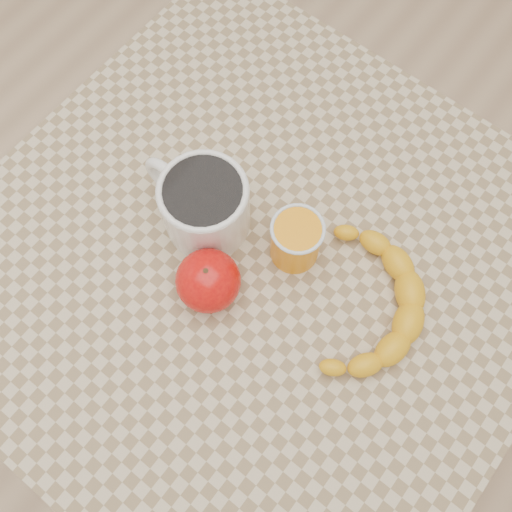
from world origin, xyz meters
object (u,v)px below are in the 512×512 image
Objects in this scene: apple at (208,281)px; banana at (369,305)px; coffee_mug at (203,204)px; orange_juice_glass at (296,240)px; table at (256,280)px.

banana is (0.18, 0.11, -0.02)m from apple.
orange_juice_glass is at bearing 16.96° from coffee_mug.
coffee_mug reaches higher than apple.
banana is (0.25, 0.03, -0.04)m from coffee_mug.
apple is (0.07, -0.08, -0.02)m from coffee_mug.
apple is at bearing -107.96° from table.
table is 4.80× the size of coffee_mug.
coffee_mug is at bearing 176.94° from table.
orange_juice_glass is (0.13, 0.04, -0.01)m from coffee_mug.
coffee_mug is 0.11m from apple.
table is at bearing 173.68° from banana.
orange_juice_glass reaches higher than banana.
banana is (0.13, -0.01, -0.02)m from orange_juice_glass.
coffee_mug is (-0.09, 0.01, 0.14)m from table.
orange_juice_glass reaches higher than apple.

